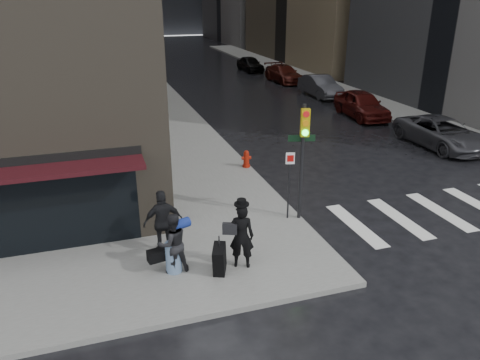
% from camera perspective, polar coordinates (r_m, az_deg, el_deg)
% --- Properties ---
extents(ground, '(140.00, 140.00, 0.00)m').
position_cam_1_polar(ground, '(12.93, 2.70, -9.67)').
color(ground, black).
rests_on(ground, ground).
extents(sidewalk_left, '(4.00, 50.00, 0.15)m').
position_cam_1_polar(sidewalk_left, '(38.08, -11.96, 11.33)').
color(sidewalk_left, slate).
rests_on(sidewalk_left, ground).
extents(sidewalk_right, '(3.00, 50.00, 0.15)m').
position_cam_1_polar(sidewalk_right, '(41.71, 7.20, 12.52)').
color(sidewalk_right, slate).
rests_on(sidewalk_right, ground).
extents(crosswalk, '(8.50, 3.00, 0.01)m').
position_cam_1_polar(crosswalk, '(17.45, 25.22, -3.11)').
color(crosswalk, silver).
rests_on(crosswalk, ground).
extents(man_overcoat, '(1.28, 0.86, 1.93)m').
position_cam_1_polar(man_overcoat, '(11.91, -0.38, -7.30)').
color(man_overcoat, black).
rests_on(man_overcoat, ground).
extents(man_jeans, '(1.17, 0.74, 1.61)m').
position_cam_1_polar(man_jeans, '(11.88, -8.25, -7.64)').
color(man_jeans, black).
rests_on(man_jeans, ground).
extents(man_greycoat, '(1.08, 0.48, 1.82)m').
position_cam_1_polar(man_greycoat, '(12.72, -9.34, -5.09)').
color(man_greycoat, black).
rests_on(man_greycoat, ground).
extents(traffic_light, '(0.89, 0.52, 3.63)m').
position_cam_1_polar(traffic_light, '(13.99, 7.55, 3.93)').
color(traffic_light, black).
rests_on(traffic_light, ground).
extents(fire_hydrant, '(0.39, 0.31, 0.70)m').
position_cam_1_polar(fire_hydrant, '(18.98, 0.77, 2.51)').
color(fire_hydrant, '#9A1909').
rests_on(fire_hydrant, ground).
extents(parked_car_0, '(2.31, 4.91, 1.36)m').
position_cam_1_polar(parked_car_0, '(23.86, 23.35, 5.32)').
color(parked_car_0, '#3A3A3E').
rests_on(parked_car_0, ground).
extents(parked_car_1, '(2.13, 4.62, 1.53)m').
position_cam_1_polar(parked_car_1, '(28.19, 14.59, 8.93)').
color(parked_car_1, '#45100D').
rests_on(parked_car_1, ground).
extents(parked_car_2, '(1.53, 4.36, 1.43)m').
position_cam_1_polar(parked_car_2, '(33.55, 9.76, 11.22)').
color(parked_car_2, '#3C3C40').
rests_on(parked_car_2, ground).
extents(parked_car_3, '(2.03, 4.65, 1.33)m').
position_cam_1_polar(parked_car_3, '(38.87, 5.36, 12.79)').
color(parked_car_3, '#3E110C').
rests_on(parked_car_3, ground).
extents(parked_car_4, '(1.68, 3.95, 1.33)m').
position_cam_1_polar(parked_car_4, '(44.16, 1.25, 13.97)').
color(parked_car_4, black).
rests_on(parked_car_4, ground).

